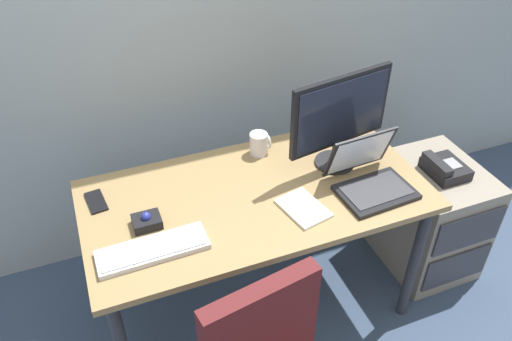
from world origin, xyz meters
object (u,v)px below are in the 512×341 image
paper_notepad (303,208)px  monitor_main (340,116)px  trackball_mouse (147,221)px  laptop (370,177)px  coffee_mug (259,144)px  desk_phone (444,168)px  cell_phone (96,202)px  keyboard (153,249)px  file_cabinet (429,217)px

paper_notepad → monitor_main: bearing=40.4°
trackball_mouse → paper_notepad: bearing=-12.8°
laptop → coffee_mug: bearing=130.5°
desk_phone → coffee_mug: 0.91m
laptop → cell_phone: 1.15m
trackball_mouse → cell_phone: 0.27m
desk_phone → laptop: 0.53m
cell_phone → laptop: bearing=-23.0°
paper_notepad → trackball_mouse: bearing=167.2°
coffee_mug → trackball_mouse: bearing=-153.6°
laptop → trackball_mouse: bearing=173.2°
laptop → monitor_main: bearing=105.2°
desk_phone → laptop: (-0.50, -0.09, 0.16)m
coffee_mug → monitor_main: bearing=-34.8°
keyboard → trackball_mouse: trackball_mouse is taller
file_cabinet → paper_notepad: size_ratio=2.90×
laptop → paper_notepad: size_ratio=1.58×
desk_phone → coffee_mug: coffee_mug is taller
desk_phone → laptop: bearing=-169.4°
monitor_main → desk_phone: bearing=-11.0°
trackball_mouse → paper_notepad: (0.61, -0.14, -0.02)m
file_cabinet → keyboard: 1.52m
keyboard → coffee_mug: (0.60, 0.44, 0.04)m
laptop → trackball_mouse: 0.94m
laptop → paper_notepad: laptop is taller
keyboard → cell_phone: size_ratio=2.91×
desk_phone → cell_phone: (-1.60, 0.23, 0.11)m
file_cabinet → monitor_main: monitor_main is taller
monitor_main → laptop: bearing=-74.8°
trackball_mouse → cell_phone: (-0.17, 0.21, -0.02)m
desk_phone → coffee_mug: (-0.84, 0.31, 0.16)m
coffee_mug → paper_notepad: coffee_mug is taller
keyboard → laptop: size_ratio=1.26×
keyboard → paper_notepad: 0.62m
monitor_main → paper_notepad: size_ratio=2.37×
file_cabinet → cell_phone: size_ratio=4.25×
desk_phone → paper_notepad: (-0.82, -0.12, 0.11)m
laptop → keyboard: bearing=-177.8°
keyboard → coffee_mug: coffee_mug is taller
monitor_main → paper_notepad: 0.43m
laptop → cell_phone: laptop is taller
coffee_mug → desk_phone: bearing=-20.2°
monitor_main → trackball_mouse: monitor_main is taller
file_cabinet → cell_phone: bearing=172.4°
file_cabinet → cell_phone: (-1.61, 0.21, 0.44)m
paper_notepad → desk_phone: bearing=8.4°
file_cabinet → desk_phone: bearing=-116.8°
desk_phone → keyboard: keyboard is taller
cell_phone → coffee_mug: bearing=-0.7°
file_cabinet → coffee_mug: 1.03m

